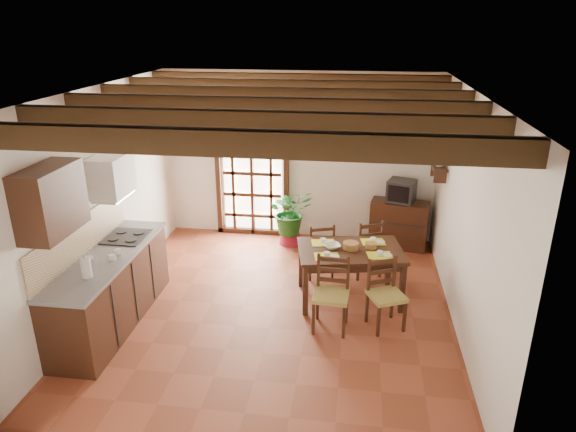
% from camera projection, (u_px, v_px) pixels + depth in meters
% --- Properties ---
extents(ground_plane, '(5.00, 5.00, 0.00)m').
position_uv_depth(ground_plane, '(276.00, 308.00, 6.75)').
color(ground_plane, brown).
extents(room_shell, '(4.52, 5.02, 2.81)m').
position_uv_depth(room_shell, '(275.00, 175.00, 6.10)').
color(room_shell, silver).
rests_on(room_shell, ground_plane).
extents(ceiling_beams, '(4.50, 4.34, 0.20)m').
position_uv_depth(ceiling_beams, '(274.00, 101.00, 5.79)').
color(ceiling_beams, black).
rests_on(ceiling_beams, room_shell).
extents(french_door, '(1.26, 0.11, 2.32)m').
position_uv_depth(french_door, '(252.00, 169.00, 8.69)').
color(french_door, white).
rests_on(french_door, ground_plane).
extents(kitchen_counter, '(0.64, 2.25, 1.38)m').
position_uv_depth(kitchen_counter, '(111.00, 288.00, 6.28)').
color(kitchen_counter, '#341B10').
rests_on(kitchen_counter, ground_plane).
extents(upper_cabinet, '(0.35, 0.80, 0.70)m').
position_uv_depth(upper_cabinet, '(51.00, 201.00, 5.15)').
color(upper_cabinet, '#341B10').
rests_on(upper_cabinet, room_shell).
extents(range_hood, '(0.38, 0.60, 0.54)m').
position_uv_depth(range_hood, '(111.00, 176.00, 6.35)').
color(range_hood, white).
rests_on(range_hood, room_shell).
extents(counter_items, '(0.50, 1.43, 0.25)m').
position_uv_depth(counter_items, '(109.00, 249.00, 6.19)').
color(counter_items, black).
rests_on(counter_items, kitchen_counter).
extents(dining_table, '(1.49, 1.10, 0.74)m').
position_uv_depth(dining_table, '(350.00, 256.00, 6.76)').
color(dining_table, '#341C11').
rests_on(dining_table, ground_plane).
extents(chair_near_left, '(0.45, 0.43, 0.91)m').
position_uv_depth(chair_near_left, '(331.00, 307.00, 6.22)').
color(chair_near_left, '#A39545').
rests_on(chair_near_left, ground_plane).
extents(chair_near_right, '(0.52, 0.51, 0.87)m').
position_uv_depth(chair_near_right, '(385.00, 307.00, 6.26)').
color(chair_near_right, '#A39545').
rests_on(chair_near_right, ground_plane).
extents(chair_far_left, '(0.49, 0.48, 0.85)m').
position_uv_depth(chair_far_left, '(319.00, 259.00, 7.52)').
color(chair_far_left, '#A39545').
rests_on(chair_far_left, ground_plane).
extents(chair_far_right, '(0.54, 0.53, 0.89)m').
position_uv_depth(chair_far_right, '(365.00, 257.00, 7.55)').
color(chair_far_right, '#A39545').
rests_on(chair_far_right, ground_plane).
extents(table_setting, '(0.99, 0.66, 0.09)m').
position_uv_depth(table_setting, '(351.00, 248.00, 6.72)').
color(table_setting, yellow).
rests_on(table_setting, dining_table).
extents(table_bowl, '(0.28, 0.28, 0.05)m').
position_uv_depth(table_bowl, '(332.00, 246.00, 6.75)').
color(table_bowl, white).
rests_on(table_bowl, dining_table).
extents(sideboard, '(0.97, 0.56, 0.78)m').
position_uv_depth(sideboard, '(399.00, 224.00, 8.45)').
color(sideboard, '#341B10').
rests_on(sideboard, ground_plane).
extents(crt_tv, '(0.51, 0.49, 0.36)m').
position_uv_depth(crt_tv, '(401.00, 191.00, 8.24)').
color(crt_tv, black).
rests_on(crt_tv, sideboard).
extents(fuse_box, '(0.25, 0.03, 0.32)m').
position_uv_depth(fuse_box, '(392.00, 139.00, 8.22)').
color(fuse_box, white).
rests_on(fuse_box, room_shell).
extents(plant_pot, '(0.39, 0.39, 0.24)m').
position_uv_depth(plant_pot, '(291.00, 237.00, 8.65)').
color(plant_pot, maroon).
rests_on(plant_pot, ground_plane).
extents(potted_plant, '(2.32, 2.18, 2.05)m').
position_uv_depth(potted_plant, '(291.00, 212.00, 8.49)').
color(potted_plant, '#144C19').
rests_on(potted_plant, ground_plane).
extents(wall_shelf, '(0.20, 0.42, 0.20)m').
position_uv_depth(wall_shelf, '(439.00, 170.00, 7.42)').
color(wall_shelf, '#341B10').
rests_on(wall_shelf, room_shell).
extents(shelf_vase, '(0.15, 0.15, 0.15)m').
position_uv_depth(shelf_vase, '(440.00, 161.00, 7.36)').
color(shelf_vase, '#B2BFB2').
rests_on(shelf_vase, wall_shelf).
extents(shelf_flowers, '(0.14, 0.14, 0.36)m').
position_uv_depth(shelf_flowers, '(441.00, 147.00, 7.29)').
color(shelf_flowers, yellow).
rests_on(shelf_flowers, shelf_vase).
extents(framed_picture, '(0.03, 0.32, 0.32)m').
position_uv_depth(framed_picture, '(449.00, 133.00, 7.21)').
color(framed_picture, brown).
rests_on(framed_picture, room_shell).
extents(pendant_lamp, '(0.36, 0.36, 0.84)m').
position_uv_depth(pendant_lamp, '(356.00, 147.00, 6.33)').
color(pendant_lamp, black).
rests_on(pendant_lamp, room_shell).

